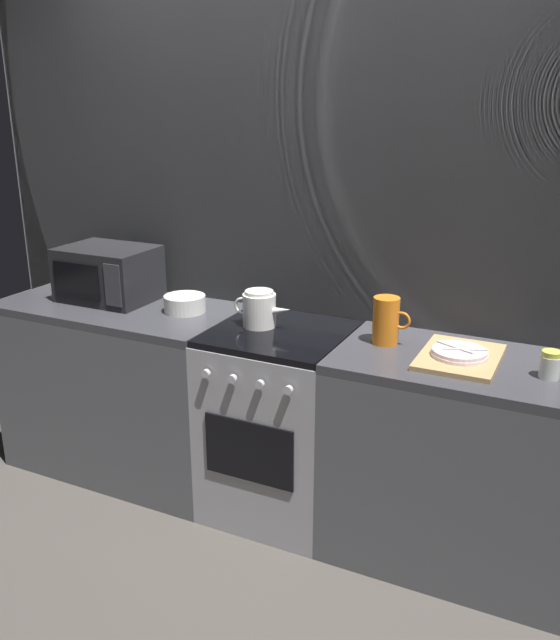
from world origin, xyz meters
TOP-DOWN VIEW (x-y plane):
  - ground_plane at (0.00, 0.00)m, footprint 8.00×8.00m
  - back_wall at (0.00, 0.32)m, footprint 3.60×0.05m
  - counter_left at (-0.90, 0.00)m, footprint 1.20×0.60m
  - stove_unit at (-0.00, -0.00)m, footprint 0.60×0.63m
  - counter_right at (0.90, 0.00)m, footprint 1.20×0.60m
  - microwave at (-1.00, 0.06)m, footprint 0.46×0.35m
  - kettle at (-0.11, 0.02)m, footprint 0.28×0.15m
  - mixing_bowl at (-0.53, 0.05)m, footprint 0.20×0.20m
  - pitcher at (0.47, 0.05)m, footprint 0.16×0.11m
  - dish_pile at (0.79, -0.00)m, footprint 0.30×0.40m
  - spice_jar at (1.12, -0.04)m, footprint 0.08×0.08m

SIDE VIEW (x-z plane):
  - ground_plane at x=0.00m, z-range 0.00..0.00m
  - stove_unit at x=0.00m, z-range 0.00..0.90m
  - counter_left at x=-0.90m, z-range 0.00..0.90m
  - counter_right at x=0.90m, z-range 0.00..0.90m
  - dish_pile at x=0.79m, z-range 0.89..0.95m
  - mixing_bowl at x=-0.53m, z-range 0.90..0.98m
  - spice_jar at x=1.12m, z-range 0.90..1.00m
  - kettle at x=-0.11m, z-range 0.90..1.06m
  - pitcher at x=0.47m, z-range 0.90..1.10m
  - microwave at x=-1.00m, z-range 0.90..1.17m
  - back_wall at x=0.00m, z-range 0.00..2.40m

